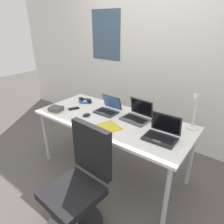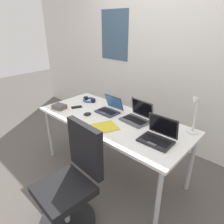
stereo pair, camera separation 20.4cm
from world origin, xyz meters
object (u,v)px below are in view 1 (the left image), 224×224
laptop_back_left (162,134)px  headphones (85,101)px  laptop_by_keyboard (137,116)px  cell_phone (74,109)px  computer_mouse (86,115)px  desk_lamp (194,112)px  office_chair (79,190)px  book_stack (56,109)px  laptop_near_mouse (108,109)px  paper_folder_back_right (104,128)px

laptop_back_left → headphones: laptop_back_left is taller
laptop_by_keyboard → cell_phone: laptop_by_keyboard is taller
laptop_back_left → computer_mouse: bearing=-175.4°
desk_lamp → laptop_by_keyboard: 0.60m
computer_mouse → laptop_by_keyboard: bearing=49.1°
office_chair → desk_lamp: bearing=59.9°
desk_lamp → book_stack: desk_lamp is taller
desk_lamp → laptop_by_keyboard: size_ratio=1.25×
laptop_near_mouse → computer_mouse: 0.27m
laptop_back_left → cell_phone: 1.18m
desk_lamp → paper_folder_back_right: desk_lamp is taller
laptop_near_mouse → laptop_by_keyboard: size_ratio=0.84×
laptop_near_mouse → laptop_back_left: (0.77, -0.17, 0.00)m
desk_lamp → laptop_by_keyboard: desk_lamp is taller
desk_lamp → laptop_by_keyboard: bearing=-167.3°
laptop_back_left → computer_mouse: 0.90m
laptop_back_left → office_chair: 0.90m
desk_lamp → cell_phone: bearing=-165.6°
computer_mouse → laptop_near_mouse: bearing=82.8°
laptop_back_left → desk_lamp: bearing=62.4°
computer_mouse → headphones: size_ratio=0.45×
laptop_by_keyboard → paper_folder_back_right: bearing=-113.1°
laptop_by_keyboard → headphones: 0.85m
laptop_by_keyboard → office_chair: (-0.03, -0.90, -0.39)m
office_chair → book_stack: bearing=150.1°
book_stack → laptop_back_left: bearing=8.1°
paper_folder_back_right → office_chair: (0.13, -0.52, -0.35)m
desk_lamp → computer_mouse: desk_lamp is taller
laptop_back_left → book_stack: bearing=-171.9°
computer_mouse → headphones: (-0.34, 0.33, -0.00)m
laptop_by_keyboard → headphones: size_ratio=1.49×
laptop_near_mouse → paper_folder_back_right: size_ratio=0.86×
computer_mouse → paper_folder_back_right: 0.36m
headphones → paper_folder_back_right: (0.69, -0.43, -0.01)m
headphones → paper_folder_back_right: size_ratio=0.69×
laptop_by_keyboard → book_stack: bearing=-156.8°
computer_mouse → paper_folder_back_right: size_ratio=0.31×
laptop_back_left → cell_phone: size_ratio=2.22×
laptop_by_keyboard → book_stack: size_ratio=1.75×
computer_mouse → desk_lamp: bearing=41.0°
desk_lamp → headphones: bearing=-176.9°
laptop_near_mouse → laptop_by_keyboard: (0.38, 0.04, 0.00)m
desk_lamp → office_chair: 1.31m
office_chair → laptop_back_left: bearing=58.7°
cell_phone → office_chair: office_chair is taller
laptop_near_mouse → laptop_by_keyboard: 0.39m
laptop_back_left → paper_folder_back_right: laptop_back_left is taller
laptop_back_left → book_stack: laptop_back_left is taller
cell_phone → office_chair: 1.07m
laptop_back_left → office_chair: size_ratio=0.31×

